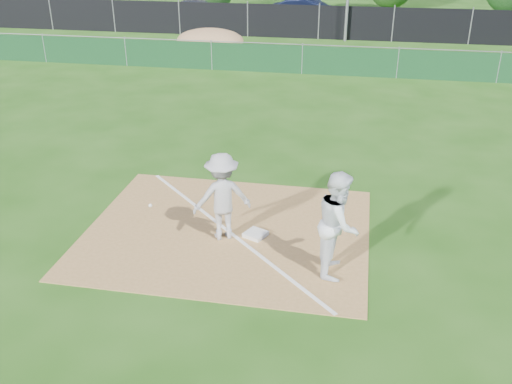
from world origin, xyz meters
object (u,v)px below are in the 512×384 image
car_mid (309,12)px  play_at_first (222,197)px  first_base (256,234)px  car_left (201,11)px  runner (339,223)px  car_right (422,19)px

car_mid → play_at_first: bearing=-171.7°
first_base → car_left: (-8.48, 26.04, 0.70)m
play_at_first → runner: (2.41, -0.81, 0.06)m
car_right → first_base: bearing=148.2°
play_at_first → car_mid: (-0.99, 26.74, -0.14)m
car_left → car_mid: car_mid is taller
play_at_first → car_right: size_ratio=0.55×
play_at_first → car_right: bearing=77.5°
car_mid → car_right: car_mid is taller
runner → car_mid: size_ratio=0.42×
car_right → car_left: bearing=70.1°
car_left → first_base: bearing=177.3°
play_at_first → first_base: bearing=12.3°
play_at_first → runner: bearing=-18.7°
runner → play_at_first: bearing=72.6°
runner → car_right: size_ratio=0.49×
first_base → car_left: car_left is taller
first_base → runner: (1.74, -0.96, 0.96)m
car_left → runner: bearing=-180.0°
car_left → car_mid: size_ratio=0.91×
runner → car_left: 28.87m
runner → car_right: (3.44, 27.17, -0.41)m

